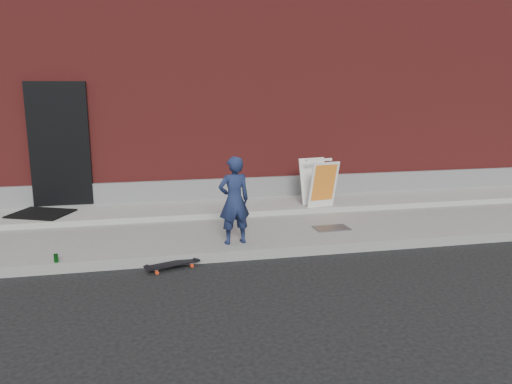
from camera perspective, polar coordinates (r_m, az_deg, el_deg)
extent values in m
plane|color=black|center=(7.14, -3.39, -7.99)|extent=(80.00, 80.00, 0.00)
cube|color=slate|center=(8.53, -4.92, -4.12)|extent=(20.00, 3.00, 0.15)
cube|color=gray|center=(9.36, -5.62, -1.88)|extent=(20.00, 1.20, 0.10)
cube|color=maroon|center=(13.67, -8.05, 12.15)|extent=(20.00, 8.00, 5.00)
cube|color=slate|center=(9.86, -6.03, 0.31)|extent=(20.00, 0.10, 0.40)
cube|color=black|center=(9.79, -21.52, 5.09)|extent=(1.05, 0.12, 2.25)
imported|color=#192346|center=(7.29, -2.51, -0.96)|extent=(0.52, 0.39, 1.30)
cylinder|color=red|center=(7.11, -7.88, -7.94)|extent=(0.06, 0.05, 0.05)
cylinder|color=red|center=(6.97, -7.34, -8.33)|extent=(0.06, 0.05, 0.05)
cylinder|color=red|center=(6.94, -11.73, -8.60)|extent=(0.06, 0.05, 0.05)
cylinder|color=red|center=(6.80, -11.26, -9.02)|extent=(0.06, 0.05, 0.05)
cube|color=silver|center=(7.03, -7.62, -7.88)|extent=(0.10, 0.17, 0.02)
cube|color=silver|center=(6.86, -11.51, -8.55)|extent=(0.10, 0.17, 0.02)
cube|color=black|center=(6.93, -9.54, -8.09)|extent=(0.75, 0.42, 0.01)
cube|color=silver|center=(9.15, 7.71, 0.82)|extent=(0.56, 0.32, 0.86)
cube|color=silver|center=(9.48, 6.58, 1.24)|extent=(0.56, 0.32, 0.86)
cube|color=yellow|center=(9.14, 7.77, 0.53)|extent=(0.46, 0.25, 0.68)
cube|color=silver|center=(9.24, 7.20, 3.65)|extent=(0.53, 0.13, 0.04)
cylinder|color=#16721F|center=(7.16, -21.89, -7.04)|extent=(0.08, 0.08, 0.11)
cube|color=black|center=(9.47, -23.34, -2.27)|extent=(1.17, 1.08, 0.03)
cube|color=#5D5D63|center=(8.28, 8.64, -4.11)|extent=(0.57, 0.38, 0.02)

